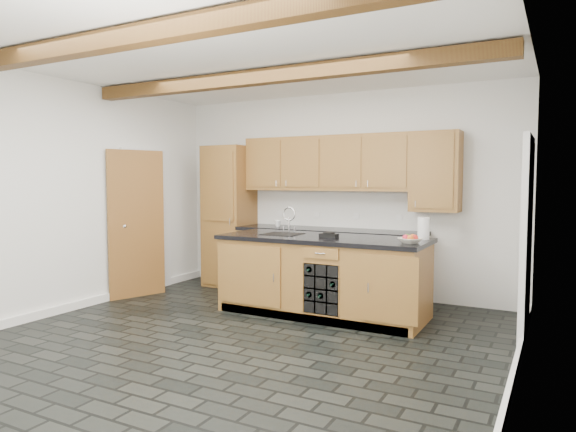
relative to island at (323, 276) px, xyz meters
The scene contains 10 objects.
ground 1.40m from the island, 103.41° to the right, with size 5.00×5.00×0.00m, color black.
room_shell 1.36m from the island, 117.43° to the right, with size 5.01×5.00×5.00m.
back_cabinetry 1.28m from the island, 125.62° to the left, with size 3.65×0.62×2.20m.
island is the anchor object (origin of this frame).
faucet 0.75m from the island, behind, with size 0.45×0.40×0.34m.
kitchen_scale 0.51m from the island, 29.96° to the right, with size 0.21×0.14×0.06m.
fruit_bowl 1.19m from the island, ahead, with size 0.23×0.23×0.06m, color silver.
fruit_cluster 1.20m from the island, ahead, with size 0.16×0.17×0.07m.
paper_towel 1.29m from the island, 13.33° to the left, with size 0.13×0.13×0.25m, color white.
mug 1.51m from the island, 141.27° to the left, with size 0.10×0.10×0.09m, color white.
Camera 1 is at (2.77, -4.21, 1.59)m, focal length 32.00 mm.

